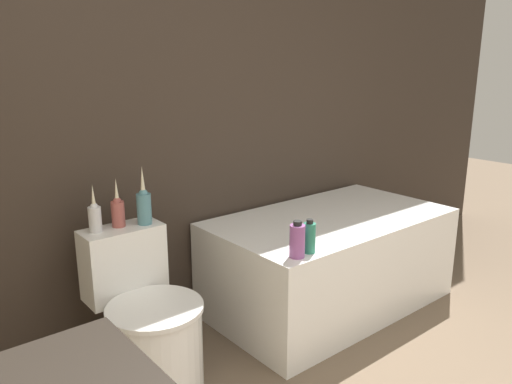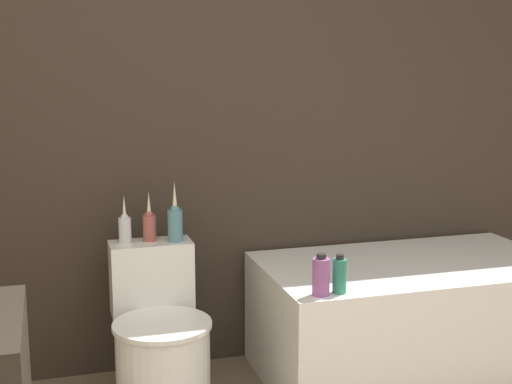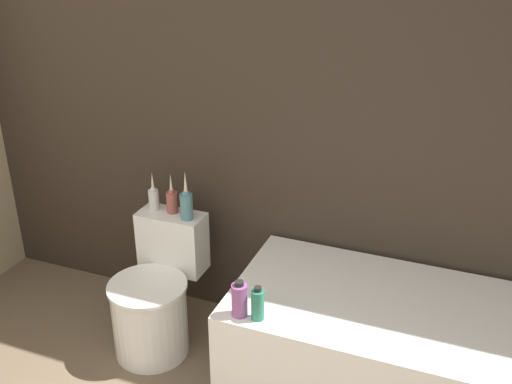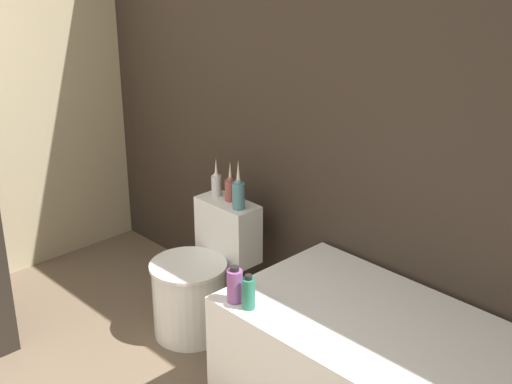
# 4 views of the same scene
# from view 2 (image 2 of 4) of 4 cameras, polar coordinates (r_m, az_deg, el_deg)

# --- Properties ---
(wall_back_tiled) EXTENTS (6.40, 0.06, 2.60)m
(wall_back_tiled) POSITION_cam_2_polar(r_m,az_deg,el_deg) (3.46, -3.48, 7.16)
(wall_back_tiled) COLOR #332821
(wall_back_tiled) RESTS_ON ground_plane
(bathtub) EXTENTS (1.42, 0.80, 0.56)m
(bathtub) POSITION_cam_2_polar(r_m,az_deg,el_deg) (3.56, 12.16, -9.77)
(bathtub) COLOR white
(bathtub) RESTS_ON ground
(toilet) EXTENTS (0.42, 0.58, 0.70)m
(toilet) POSITION_cam_2_polar(r_m,az_deg,el_deg) (3.16, -7.66, -12.14)
(toilet) COLOR white
(toilet) RESTS_ON ground
(vase_gold) EXTENTS (0.06, 0.06, 0.22)m
(vase_gold) POSITION_cam_2_polar(r_m,az_deg,el_deg) (3.22, -10.45, -2.76)
(vase_gold) COLOR silver
(vase_gold) RESTS_ON toilet
(vase_silver) EXTENTS (0.06, 0.06, 0.22)m
(vase_silver) POSITION_cam_2_polar(r_m,az_deg,el_deg) (3.23, -8.53, -2.58)
(vase_silver) COLOR #994C47
(vase_silver) RESTS_ON toilet
(vase_bronze) EXTENTS (0.07, 0.07, 0.27)m
(vase_bronze) POSITION_cam_2_polar(r_m,az_deg,el_deg) (3.21, -6.49, -2.35)
(vase_bronze) COLOR teal
(vase_bronze) RESTS_ON toilet
(shampoo_bottle_tall) EXTENTS (0.07, 0.07, 0.17)m
(shampoo_bottle_tall) POSITION_cam_2_polar(r_m,az_deg,el_deg) (2.92, 5.22, -6.72)
(shampoo_bottle_tall) COLOR #8C4C8C
(shampoo_bottle_tall) RESTS_ON bathtub
(shampoo_bottle_short) EXTENTS (0.06, 0.06, 0.16)m
(shampoo_bottle_short) POSITION_cam_2_polar(r_m,az_deg,el_deg) (2.96, 6.70, -6.64)
(shampoo_bottle_short) COLOR #267259
(shampoo_bottle_short) RESTS_ON bathtub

